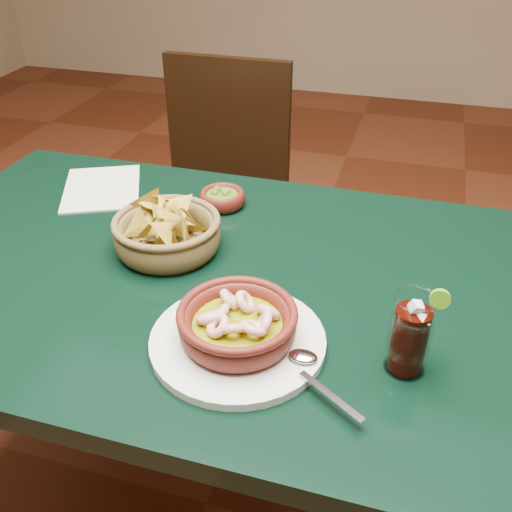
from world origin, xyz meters
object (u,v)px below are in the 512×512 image
(dining_table, at_px, (191,307))
(dining_chair, at_px, (217,199))
(cola_drink, at_px, (410,335))
(chip_basket, at_px, (167,233))
(shrimp_plate, at_px, (238,328))

(dining_table, bearing_deg, dining_chair, 106.20)
(cola_drink, bearing_deg, dining_table, 158.80)
(chip_basket, bearing_deg, shrimp_plate, -45.84)
(dining_table, relative_size, cola_drink, 8.05)
(shrimp_plate, xyz_separation_m, cola_drink, (0.25, 0.02, 0.03))
(dining_chair, xyz_separation_m, shrimp_plate, (0.36, -0.89, 0.28))
(dining_table, distance_m, dining_chair, 0.75)
(shrimp_plate, xyz_separation_m, chip_basket, (-0.21, 0.22, 0.01))
(chip_basket, xyz_separation_m, cola_drink, (0.47, -0.20, 0.03))
(dining_table, bearing_deg, shrimp_plate, -48.68)
(dining_table, distance_m, cola_drink, 0.47)
(shrimp_plate, relative_size, chip_basket, 1.45)
(chip_basket, bearing_deg, cola_drink, -23.17)
(dining_chair, bearing_deg, dining_table, -73.80)
(dining_table, height_order, cola_drink, cola_drink)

